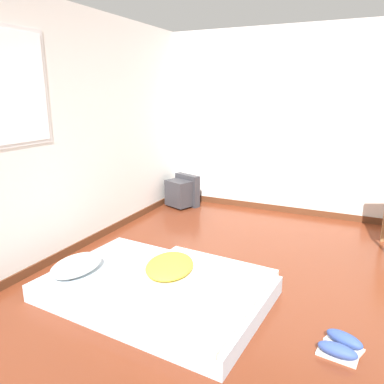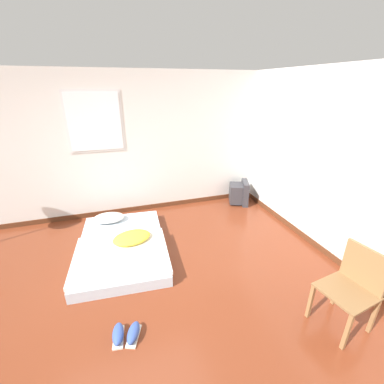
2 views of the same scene
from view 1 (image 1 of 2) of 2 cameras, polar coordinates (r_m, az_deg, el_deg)
name	(u,v)px [view 1 (image 1 of 2)]	position (r m, az deg, el deg)	size (l,w,h in m)	color
ground_plane	(292,339)	(2.99, 14.95, -20.83)	(20.00, 20.00, 0.00)	maroon
wall_back	(20,141)	(3.78, -24.72, 7.05)	(8.31, 0.08, 2.60)	silver
wall_right	(342,126)	(5.43, 21.86, 9.30)	(0.08, 7.41, 2.60)	silver
mattress_bed	(157,286)	(3.33, -5.38, -14.14)	(1.38, 1.95, 0.30)	silver
crt_tv	(182,192)	(5.78, -1.50, 0.03)	(0.49, 0.52, 0.49)	#333338
sneaker_pair	(341,346)	(2.94, 21.74, -20.91)	(0.32, 0.31, 0.10)	silver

